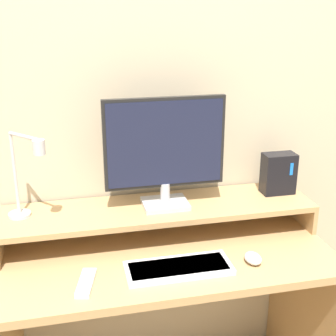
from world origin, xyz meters
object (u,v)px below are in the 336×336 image
remote_control (86,283)px  keyboard (178,268)px  router_dock (278,174)px  desk_lamp (26,176)px  mouse (253,258)px  monitor (165,149)px

remote_control → keyboard: bearing=3.2°
router_dock → desk_lamp: bearing=-177.6°
remote_control → desk_lamp: bearing=122.5°
desk_lamp → keyboard: desk_lamp is taller
keyboard → mouse: size_ratio=4.53×
keyboard → mouse: 0.27m
mouse → remote_control: mouse is taller
monitor → router_dock: (0.48, 0.02, -0.14)m
keyboard → remote_control: 0.31m
desk_lamp → router_dock: desk_lamp is taller
router_dock → mouse: (-0.23, -0.31, -0.19)m
keyboard → mouse: bearing=-1.6°
desk_lamp → router_dock: (0.98, 0.04, -0.09)m
router_dock → remote_control: bearing=-158.6°
router_dock → keyboard: size_ratio=0.46×
mouse → remote_control: (-0.58, -0.01, -0.01)m
router_dock → remote_control: 0.89m
keyboard → monitor: bearing=87.1°
router_dock → remote_control: size_ratio=1.05×
router_dock → remote_control: (-0.81, -0.32, -0.20)m
desk_lamp → router_dock: size_ratio=1.91×
desk_lamp → mouse: 0.85m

